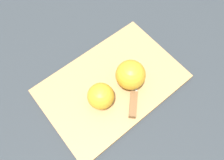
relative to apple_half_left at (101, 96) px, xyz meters
The scene contains 5 objects.
ground_plane 0.08m from the apple_half_left, 22.58° to the left, with size 4.00×4.00×0.00m, color #282D33.
cutting_board 0.08m from the apple_half_left, 22.58° to the left, with size 0.42×0.28×0.02m.
apple_half_left is the anchor object (origin of this frame).
apple_half_right 0.10m from the apple_half_left, ahead, with size 0.09×0.09×0.09m.
knife 0.10m from the apple_half_left, 40.29° to the right, with size 0.14×0.14×0.02m.
Camera 1 is at (-0.18, -0.22, 0.61)m, focal length 35.00 mm.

